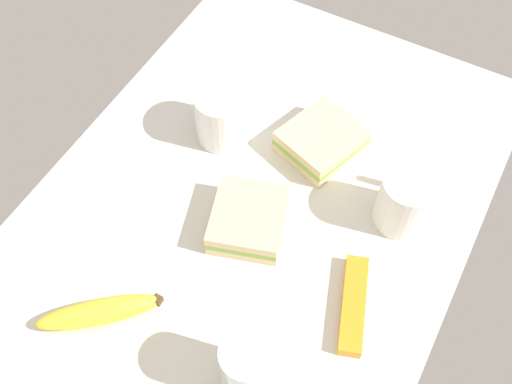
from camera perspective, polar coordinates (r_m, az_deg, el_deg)
The scene contains 8 objects.
tabletop at distance 97.22cm, azimuth 0.00°, elevation -1.30°, with size 90.00×64.00×2.00cm, color beige.
coffee_mug_black at distance 100.72cm, azimuth -3.05°, elevation 7.11°, with size 11.50×9.05×9.47cm.
coffee_mug_milky at distance 93.28cm, azimuth 13.57°, elevation -0.76°, with size 10.45×8.15×9.67cm.
sandwich_main at distance 92.22cm, azimuth -0.72°, elevation -2.54°, with size 14.27×13.51×4.40cm.
sandwich_side at distance 101.16cm, azimuth 6.03°, elevation 4.70°, with size 14.63×13.89×4.40cm.
glass_of_milk at distance 79.94cm, azimuth -0.79°, elevation -16.00°, with size 6.81×6.81×11.38cm.
banana at distance 88.70cm, azimuth -14.24°, elevation -10.64°, with size 14.00×15.17×3.64cm.
snack_bar at distance 88.40cm, azimuth 8.93°, elevation -10.20°, with size 14.32×3.16×2.00cm, color orange.
Camera 1 is at (45.20, 24.78, 83.42)cm, focal length 43.52 mm.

